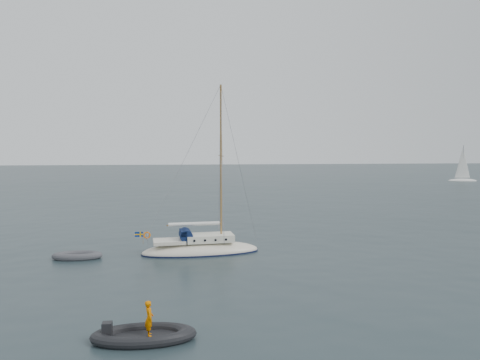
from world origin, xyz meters
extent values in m
plane|color=black|center=(0.00, 0.00, 0.00)|extent=(300.00, 300.00, 0.00)
ellipsoid|color=beige|center=(-3.59, 1.74, 0.13)|extent=(7.85, 2.44, 1.31)
cube|color=silver|center=(-2.98, 1.74, 1.03)|extent=(3.14, 1.66, 0.48)
cube|color=beige|center=(-5.68, 1.74, 0.89)|extent=(2.09, 1.66, 0.22)
cylinder|color=#0C193B|center=(-4.59, 1.74, 1.27)|extent=(0.84, 1.44, 0.84)
cube|color=#0C193B|center=(-4.77, 1.74, 1.44)|extent=(0.39, 1.44, 0.35)
cylinder|color=olive|center=(-2.19, 1.74, 6.02)|extent=(0.13, 0.13, 10.46)
cylinder|color=olive|center=(-2.19, 1.74, 6.54)|extent=(0.04, 1.92, 0.04)
cylinder|color=olive|center=(-4.02, 1.74, 1.96)|extent=(3.66, 0.09, 0.09)
cylinder|color=silver|center=(-4.02, 1.74, 2.01)|extent=(3.41, 0.24, 0.24)
cylinder|color=gray|center=(-7.08, 1.74, 1.26)|extent=(0.03, 1.92, 0.03)
torus|color=#EC6401|center=(-7.12, 2.26, 1.26)|extent=(0.47, 0.09, 0.47)
cylinder|color=olive|center=(-7.38, 1.74, 1.18)|extent=(0.03, 0.03, 0.78)
cube|color=navy|center=(-7.64, 1.74, 1.44)|extent=(0.52, 0.02, 0.33)
cube|color=#E19E06|center=(-7.64, 1.74, 1.44)|extent=(0.54, 0.03, 0.08)
cube|color=#E19E06|center=(-7.55, 1.74, 1.44)|extent=(0.08, 0.03, 0.35)
cylinder|color=black|center=(-4.11, 2.57, 1.03)|extent=(0.16, 0.05, 0.16)
cylinder|color=black|center=(-4.11, 0.90, 1.03)|extent=(0.16, 0.05, 0.16)
cylinder|color=black|center=(-3.41, 2.57, 1.03)|extent=(0.16, 0.05, 0.16)
cylinder|color=black|center=(-3.41, 0.90, 1.03)|extent=(0.16, 0.05, 0.16)
cylinder|color=black|center=(-2.72, 2.57, 1.03)|extent=(0.16, 0.05, 0.16)
cylinder|color=black|center=(-2.72, 0.90, 1.03)|extent=(0.16, 0.05, 0.16)
cylinder|color=black|center=(-2.02, 2.57, 1.03)|extent=(0.16, 0.05, 0.16)
cylinder|color=black|center=(-2.02, 0.90, 1.03)|extent=(0.16, 0.05, 0.16)
cube|color=#444549|center=(-11.49, 1.03, 0.14)|extent=(1.92, 0.79, 0.11)
cube|color=black|center=(-6.08, -12.20, 0.14)|extent=(2.43, 1.01, 0.12)
cube|color=black|center=(-7.40, -12.20, 0.46)|extent=(0.35, 0.35, 0.61)
imported|color=#D56800|center=(-5.88, -12.20, 0.84)|extent=(0.39, 0.53, 1.32)
ellipsoid|color=silver|center=(51.06, 59.74, 0.05)|extent=(5.85, 1.95, 0.97)
cylinder|color=gray|center=(51.06, 59.74, 3.90)|extent=(0.10, 0.10, 6.82)
cone|color=silver|center=(51.01, 59.74, 3.90)|extent=(3.12, 3.12, 6.33)
camera|label=1|loc=(-4.40, -29.34, 7.22)|focal=35.00mm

